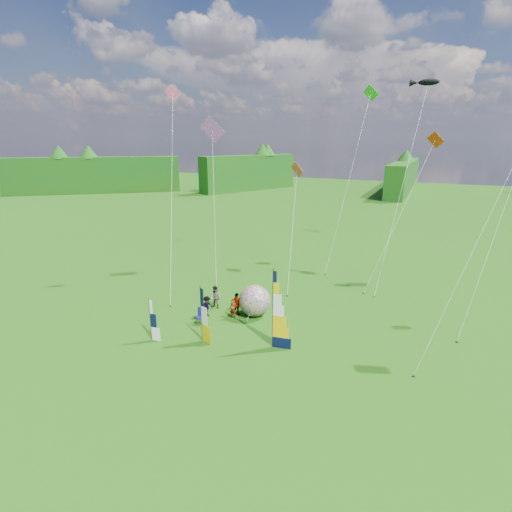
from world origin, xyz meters
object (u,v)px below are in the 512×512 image
at_px(bol_inflatable, 255,301).
at_px(spectator_d, 237,304).
at_px(spectator_c, 207,306).
at_px(feather_banner_main, 273,310).
at_px(kite_whale, 404,175).
at_px(side_banner_left, 201,315).
at_px(spectator_a, 233,309).
at_px(camp_chair, 201,316).
at_px(spectator_b, 215,297).
at_px(side_banner_far, 150,320).

relative_size(bol_inflatable, spectator_d, 1.34).
xyz_separation_m(spectator_c, spectator_d, (1.90, 1.13, 0.08)).
relative_size(feather_banner_main, kite_whale, 0.27).
height_order(side_banner_left, spectator_d, side_banner_left).
height_order(spectator_a, camp_chair, spectator_a).
distance_m(side_banner_left, spectator_b, 5.27).
distance_m(spectator_a, camp_chair, 2.41).
bearing_deg(spectator_d, kite_whale, -117.33).
distance_m(spectator_b, kite_whale, 19.88).
bearing_deg(camp_chair, spectator_b, 84.52).
bearing_deg(camp_chair, spectator_c, 87.06).
height_order(spectator_a, spectator_d, spectator_d).
relative_size(feather_banner_main, spectator_c, 3.19).
relative_size(spectator_a, spectator_d, 0.86).
xyz_separation_m(spectator_a, spectator_b, (-2.09, 1.03, 0.15)).
bearing_deg(side_banner_left, spectator_a, 103.30).
bearing_deg(side_banner_far, bol_inflatable, 49.46).
distance_m(side_banner_far, spectator_c, 4.84).
distance_m(feather_banner_main, side_banner_far, 7.97).
distance_m(feather_banner_main, side_banner_left, 4.64).
xyz_separation_m(bol_inflatable, spectator_d, (-1.18, -0.54, -0.29)).
bearing_deg(side_banner_far, feather_banner_main, 13.40).
distance_m(side_banner_left, camp_chair, 2.81).
relative_size(spectator_b, camp_chair, 1.55).
height_order(feather_banner_main, spectator_b, feather_banner_main).
xyz_separation_m(spectator_b, camp_chair, (0.43, -2.77, -0.32)).
bearing_deg(spectator_a, feather_banner_main, -32.92).
height_order(spectator_d, kite_whale, kite_whale).
bearing_deg(kite_whale, camp_chair, -135.58).
bearing_deg(spectator_c, spectator_a, -48.75).
height_order(spectator_c, kite_whale, kite_whale).
relative_size(spectator_a, spectator_c, 0.95).
xyz_separation_m(camp_chair, kite_whale, (11.16, 16.41, 8.97)).
bearing_deg(bol_inflatable, side_banner_left, -105.96).
xyz_separation_m(side_banner_left, spectator_b, (-1.84, 4.85, -0.94)).
height_order(side_banner_far, spectator_d, side_banner_far).
bearing_deg(camp_chair, bol_inflatable, 31.26).
xyz_separation_m(side_banner_far, spectator_d, (3.29, 5.72, -0.54)).
xyz_separation_m(side_banner_far, bol_inflatable, (4.47, 6.27, -0.24)).
bearing_deg(bol_inflatable, kite_whale, 58.38).
height_order(side_banner_left, camp_chair, side_banner_left).
bearing_deg(spectator_b, bol_inflatable, 9.68).
bearing_deg(kite_whale, bol_inflatable, -132.99).
height_order(bol_inflatable, kite_whale, kite_whale).
relative_size(side_banner_left, spectator_d, 2.11).
height_order(side_banner_left, side_banner_far, side_banner_left).
bearing_deg(spectator_d, side_banner_left, 93.63).
relative_size(feather_banner_main, bol_inflatable, 2.17).
height_order(spectator_b, spectator_d, spectator_b).
relative_size(side_banner_left, side_banner_far, 1.31).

